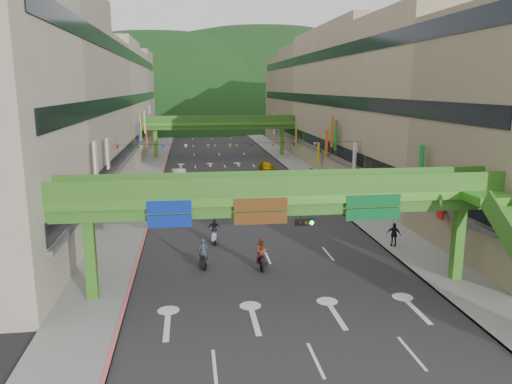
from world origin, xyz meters
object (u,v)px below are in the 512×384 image
Objects in this scene: car_silver at (179,175)px; pedestrian_red at (355,203)px; overpass_near at (302,208)px; scooter_rider_mid at (262,253)px; car_yellow at (267,167)px; scooter_rider_near at (203,254)px.

pedestrian_red is (17.31, -18.57, 0.04)m from car_silver.
overpass_near reaches higher than car_silver.
scooter_rider_mid is 0.48× the size of car_yellow.
overpass_near is at bearing -87.99° from car_silver.
car_silver is 1.02× the size of car_yellow.
scooter_rider_near is at bearing 137.92° from overpass_near.
overpass_near reaches higher than scooter_rider_near.
car_silver is (-5.96, 33.25, -0.37)m from scooter_rider_mid.
scooter_rider_near reaches higher than pedestrian_red.
pedestrian_red reaches higher than car_yellow.
scooter_rider_near is 1.26× the size of pedestrian_red.
scooter_rider_near is 32.51m from car_silver.
scooter_rider_mid is 38.65m from car_yellow.
overpass_near is 17.47× the size of pedestrian_red.
overpass_near is 6.10× the size of car_silver.
scooter_rider_mid is at bearing 111.74° from overpass_near.
scooter_rider_near is at bearing -95.82° from car_silver.
scooter_rider_mid is (3.87, -0.81, 0.19)m from scooter_rider_near.
car_silver is at bearing 100.16° from scooter_rider_mid.
pedestrian_red is at bearing 62.84° from overpass_near.
scooter_rider_mid reaches higher than scooter_rider_near.
car_yellow is at bearing 74.77° from scooter_rider_near.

